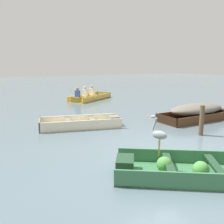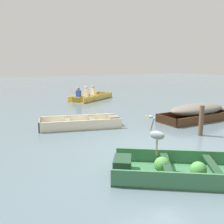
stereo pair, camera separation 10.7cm
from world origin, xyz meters
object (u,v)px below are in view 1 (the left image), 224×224
(rowboat_yellow_with_crew, at_px, (88,97))
(heron_on_dinghy, at_px, (159,134))
(skiff_cream_near_moored, at_px, (84,124))
(mooring_post, at_px, (202,120))
(skiff_dark_varnish_mid_moored, at_px, (197,111))
(dinghy_green_foreground, at_px, (184,170))

(rowboat_yellow_with_crew, distance_m, heron_on_dinghy, 10.93)
(rowboat_yellow_with_crew, bearing_deg, heron_on_dinghy, -107.52)
(skiff_cream_near_moored, height_order, rowboat_yellow_with_crew, rowboat_yellow_with_crew)
(mooring_post, bearing_deg, skiff_dark_varnish_mid_moored, 43.99)
(heron_on_dinghy, height_order, mooring_post, heron_on_dinghy)
(heron_on_dinghy, distance_m, mooring_post, 3.36)
(mooring_post, bearing_deg, dinghy_green_foreground, -145.75)
(rowboat_yellow_with_crew, bearing_deg, dinghy_green_foreground, -105.29)
(dinghy_green_foreground, xyz_separation_m, skiff_cream_near_moored, (-0.09, 4.73, -0.01))
(skiff_dark_varnish_mid_moored, height_order, mooring_post, mooring_post)
(dinghy_green_foreground, bearing_deg, skiff_dark_varnish_mid_moored, 38.29)
(mooring_post, bearing_deg, heron_on_dinghy, -154.94)
(skiff_cream_near_moored, distance_m, heron_on_dinghy, 4.37)
(dinghy_green_foreground, xyz_separation_m, heron_on_dinghy, (-0.32, 0.42, 0.71))
(dinghy_green_foreground, distance_m, rowboat_yellow_with_crew, 11.23)
(skiff_dark_varnish_mid_moored, relative_size, rowboat_yellow_with_crew, 0.96)
(skiff_dark_varnish_mid_moored, relative_size, mooring_post, 3.40)
(skiff_cream_near_moored, distance_m, skiff_dark_varnish_mid_moored, 4.65)
(rowboat_yellow_with_crew, bearing_deg, skiff_dark_varnish_mid_moored, -79.20)
(skiff_cream_near_moored, relative_size, heron_on_dinghy, 3.62)
(rowboat_yellow_with_crew, relative_size, mooring_post, 3.53)
(dinghy_green_foreground, height_order, mooring_post, mooring_post)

